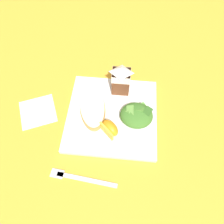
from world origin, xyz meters
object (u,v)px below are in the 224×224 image
cheesy_pizza_bread (92,106)px  orange_wedge_front (110,128)px  green_salad_pile (136,115)px  paper_napkin (38,111)px  white_plate (112,115)px  milk_carton (121,79)px  metal_fork (78,178)px

cheesy_pizza_bread → orange_wedge_front: bearing=-48.4°
green_salad_pile → paper_napkin: green_salad_pile is taller
orange_wedge_front → white_plate: bearing=90.6°
green_salad_pile → milk_carton: size_ratio=0.91×
cheesy_pizza_bread → orange_wedge_front: orange_wedge_front is taller
metal_fork → white_plate: bearing=69.9°
white_plate → cheesy_pizza_bread: size_ratio=1.52×
milk_carton → paper_napkin: size_ratio=1.00×
cheesy_pizza_bread → milk_carton: size_ratio=1.67×
cheesy_pizza_bread → paper_napkin: size_ratio=1.67×
green_salad_pile → white_plate: bearing=172.5°
white_plate → cheesy_pizza_bread: bearing=171.1°
orange_wedge_front → cheesy_pizza_bread: bearing=131.6°
metal_fork → milk_carton: bearing=72.4°
white_plate → milk_carton: size_ratio=2.55×
cheesy_pizza_bread → metal_fork: cheesy_pizza_bread is taller
green_salad_pile → paper_napkin: size_ratio=0.91×
orange_wedge_front → metal_fork: 0.16m
white_plate → paper_napkin: 0.24m
cheesy_pizza_bread → metal_fork: bearing=-93.2°
cheesy_pizza_bread → orange_wedge_front: (0.06, -0.07, 0.00)m
cheesy_pizza_bread → green_salad_pile: size_ratio=1.84×
milk_carton → green_salad_pile: bearing=-61.8°
cheesy_pizza_bread → orange_wedge_front: 0.10m
cheesy_pizza_bread → milk_carton: 0.12m
white_plate → orange_wedge_front: (0.00, -0.06, 0.03)m
white_plate → milk_carton: (0.02, 0.09, 0.07)m
milk_carton → orange_wedge_front: bearing=-96.9°
cheesy_pizza_bread → paper_napkin: cheesy_pizza_bread is taller
cheesy_pizza_bread → paper_napkin: 0.18m
orange_wedge_front → paper_napkin: orange_wedge_front is taller
paper_napkin → metal_fork: size_ratio=0.58×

